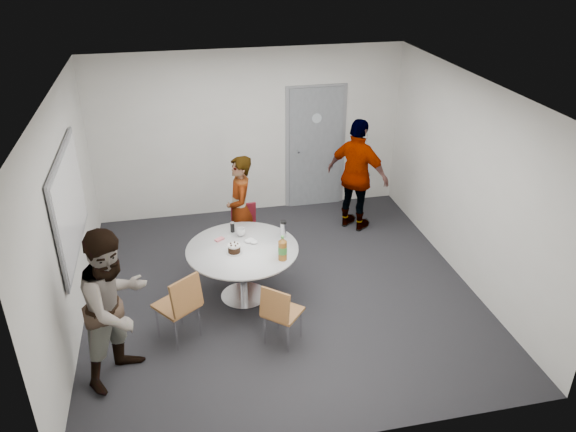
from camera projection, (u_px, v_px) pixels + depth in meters
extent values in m
plane|color=black|center=(281.00, 290.00, 7.47)|extent=(5.00, 5.00, 0.00)
plane|color=silver|center=(280.00, 90.00, 6.23)|extent=(5.00, 5.00, 0.00)
plane|color=silver|center=(250.00, 134.00, 9.02)|extent=(5.00, 0.00, 5.00)
plane|color=silver|center=(65.00, 219.00, 6.39)|extent=(0.00, 5.00, 5.00)
plane|color=silver|center=(468.00, 182.00, 7.32)|extent=(0.00, 5.00, 5.00)
plane|color=silver|center=(340.00, 326.00, 4.68)|extent=(5.00, 0.00, 5.00)
cube|color=slate|center=(316.00, 148.00, 9.35)|extent=(0.90, 0.05, 2.05)
cube|color=gray|center=(315.00, 148.00, 9.37)|extent=(1.02, 0.04, 2.12)
cylinder|color=#B2BFC6|center=(317.00, 118.00, 9.09)|extent=(0.16, 0.01, 0.16)
cylinder|color=silver|center=(298.00, 151.00, 9.24)|extent=(0.04, 0.14, 0.04)
cube|color=gray|center=(69.00, 204.00, 6.52)|extent=(0.03, 1.90, 1.25)
cube|color=white|center=(71.00, 203.00, 6.52)|extent=(0.01, 1.78, 1.13)
cylinder|color=silver|center=(242.00, 249.00, 7.02)|extent=(1.41, 1.41, 0.03)
cylinder|color=silver|center=(243.00, 273.00, 7.19)|extent=(0.09, 0.09, 0.69)
cylinder|color=silver|center=(244.00, 296.00, 7.35)|extent=(0.60, 0.60, 0.02)
cylinder|color=silver|center=(234.00, 252.00, 6.92)|extent=(0.20, 0.20, 0.01)
cylinder|color=black|center=(234.00, 249.00, 6.90)|extent=(0.15, 0.15, 0.08)
cylinder|color=white|center=(234.00, 245.00, 6.88)|extent=(0.16, 0.16, 0.02)
cylinder|color=#985D21|center=(283.00, 251.00, 6.72)|extent=(0.11, 0.11, 0.25)
cylinder|color=#3F8E39|center=(283.00, 250.00, 6.72)|extent=(0.11, 0.11, 0.09)
cone|color=#985D21|center=(283.00, 240.00, 6.66)|extent=(0.10, 0.10, 0.05)
cylinder|color=#59A74B|center=(282.00, 237.00, 6.64)|extent=(0.04, 0.04, 0.03)
imported|color=white|center=(241.00, 232.00, 7.29)|extent=(0.16, 0.16, 0.10)
cylinder|color=black|center=(232.00, 227.00, 7.36)|extent=(0.06, 0.06, 0.13)
cylinder|color=silver|center=(283.00, 230.00, 7.23)|extent=(0.08, 0.08, 0.20)
cylinder|color=black|center=(283.00, 222.00, 7.18)|extent=(0.08, 0.08, 0.03)
cube|color=#D76B73|center=(219.00, 239.00, 7.19)|extent=(0.14, 0.12, 0.02)
ellipsoid|color=white|center=(251.00, 241.00, 7.13)|extent=(0.21, 0.21, 0.03)
cube|color=brown|center=(177.00, 305.00, 6.43)|extent=(0.59, 0.59, 0.04)
cube|color=brown|center=(186.00, 295.00, 6.20)|extent=(0.38, 0.31, 0.41)
cylinder|color=silver|center=(181.00, 308.00, 6.75)|extent=(0.02, 0.02, 0.45)
cylinder|color=silver|center=(157.00, 322.00, 6.52)|extent=(0.02, 0.02, 0.45)
cylinder|color=silver|center=(199.00, 320.00, 6.55)|extent=(0.02, 0.02, 0.45)
cylinder|color=silver|center=(176.00, 334.00, 6.32)|extent=(0.02, 0.02, 0.45)
cube|color=brown|center=(283.00, 312.00, 6.39)|extent=(0.54, 0.54, 0.03)
cube|color=brown|center=(275.00, 305.00, 6.16)|extent=(0.33, 0.30, 0.36)
cylinder|color=silver|center=(301.00, 323.00, 6.54)|extent=(0.02, 0.02, 0.41)
cylinder|color=silver|center=(278.00, 315.00, 6.67)|extent=(0.02, 0.02, 0.41)
cylinder|color=silver|center=(288.00, 338.00, 6.30)|extent=(0.02, 0.02, 0.41)
cylinder|color=silver|center=(265.00, 329.00, 6.43)|extent=(0.02, 0.02, 0.41)
cube|color=maroon|center=(246.00, 233.00, 8.05)|extent=(0.40, 0.40, 0.03)
cube|color=maroon|center=(243.00, 214.00, 8.11)|extent=(0.36, 0.10, 0.36)
cylinder|color=silver|center=(238.00, 251.00, 7.98)|extent=(0.02, 0.02, 0.41)
cylinder|color=silver|center=(259.00, 249.00, 8.05)|extent=(0.02, 0.02, 0.41)
cylinder|color=silver|center=(235.00, 241.00, 8.24)|extent=(0.02, 0.02, 0.41)
cylinder|color=silver|center=(255.00, 238.00, 8.31)|extent=(0.02, 0.02, 0.41)
imported|color=#A5C6EA|center=(240.00, 210.00, 7.83)|extent=(0.40, 0.59, 1.58)
imported|color=white|center=(115.00, 306.00, 5.70)|extent=(1.06, 1.08, 1.76)
imported|color=black|center=(357.00, 176.00, 8.65)|extent=(1.02, 1.08, 1.79)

